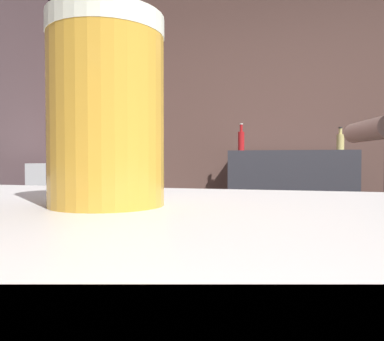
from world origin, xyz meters
name	(u,v)px	position (x,y,z in m)	size (l,w,h in m)	color
wall_back	(318,134)	(0.00, 2.20, 1.35)	(5.20, 0.10, 2.70)	brown
back_shelf	(291,225)	(-0.21, 1.92, 0.60)	(0.97, 0.36, 1.20)	#383941
mini_fridge	(75,226)	(-2.06, 1.75, 0.55)	(0.59, 0.58, 1.10)	white
mixing_bowl	(249,204)	(-0.41, 0.56, 0.92)	(0.22, 0.22, 0.06)	beige
pint_glass_far	(107,112)	(-0.36, -0.96, 1.16)	(0.08, 0.08, 0.13)	gold
bottle_hot_sauce	(241,140)	(-0.61, 1.86, 1.29)	(0.05, 0.05, 0.22)	red
bottle_olive_oil	(340,141)	(0.14, 1.83, 1.27)	(0.05, 0.05, 0.17)	#D8C876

